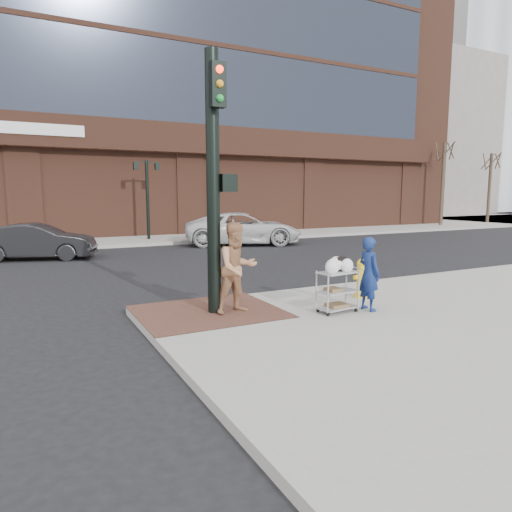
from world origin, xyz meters
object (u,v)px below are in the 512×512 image
sedan_dark (37,242)px  pedestrian_tan (237,268)px  traffic_signal_pole (215,176)px  woman_blue (369,274)px  utility_cart (337,287)px  lamp_post (147,191)px  minivan_white (243,229)px  fire_hydrant (361,278)px

sedan_dark → pedestrian_tan: bearing=-146.0°
traffic_signal_pole → sedan_dark: size_ratio=1.20×
woman_blue → pedestrian_tan: size_ratio=0.83×
utility_cart → traffic_signal_pole: bearing=153.5°
woman_blue → utility_cart: (-0.66, 0.15, -0.25)m
lamp_post → utility_cart: lamp_post is taller
lamp_post → pedestrian_tan: lamp_post is taller
lamp_post → pedestrian_tan: bearing=-97.8°
sedan_dark → utility_cart: (5.01, -11.89, -0.03)m
traffic_signal_pole → pedestrian_tan: bearing=-28.7°
woman_blue → utility_cart: 0.72m
woman_blue → sedan_dark: bearing=24.8°
minivan_white → fire_hydrant: bearing=-172.9°
fire_hydrant → woman_blue: bearing=-123.3°
lamp_post → woman_blue: lamp_post is taller
lamp_post → minivan_white: lamp_post is taller
traffic_signal_pole → fire_hydrant: bearing=-4.4°
traffic_signal_pole → pedestrian_tan: traffic_signal_pole is taller
sedan_dark → minivan_white: minivan_white is taller
utility_cart → fire_hydrant: 1.53m
minivan_white → pedestrian_tan: bearing=174.1°
utility_cart → woman_blue: bearing=-12.8°
utility_cart → minivan_white: bearing=72.3°
pedestrian_tan → minivan_white: 13.40m
woman_blue → lamp_post: bearing=0.8°
utility_cart → fire_hydrant: (1.29, 0.81, -0.05)m
woman_blue → fire_hydrant: bearing=-33.7°
lamp_post → fire_hydrant: size_ratio=4.49×
minivan_white → traffic_signal_pole: bearing=172.3°
sedan_dark → fire_hydrant: 12.75m
lamp_post → traffic_signal_pole: bearing=-99.2°
sedan_dark → fire_hydrant: size_ratio=4.67×
sedan_dark → fire_hydrant: (6.31, -11.08, -0.08)m
woman_blue → fire_hydrant: (0.63, 0.96, -0.29)m
minivan_white → fire_hydrant: (-2.83, -12.09, -0.18)m
traffic_signal_pole → minivan_white: traffic_signal_pole is taller
lamp_post → fire_hydrant: lamp_post is taller
utility_cart → lamp_post: bearing=88.9°
sedan_dark → fire_hydrant: bearing=-132.7°
traffic_signal_pole → pedestrian_tan: size_ratio=2.78×
minivan_white → fire_hydrant: minivan_white is taller
traffic_signal_pole → pedestrian_tan: 1.83m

